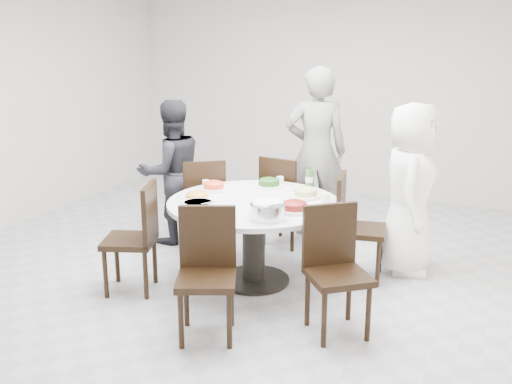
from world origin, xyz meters
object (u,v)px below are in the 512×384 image
at_px(chair_sw, 129,238).
at_px(diner_left, 172,172).
at_px(chair_n, 286,200).
at_px(diner_middle, 316,152).
at_px(soup_bowl, 198,207).
at_px(rice_bowl, 267,211).
at_px(diner_right, 410,189).
at_px(chair_nw, 202,203).
at_px(chair_s, 206,277).
at_px(chair_ne, 361,228).
at_px(dining_table, 254,242).
at_px(beverage_bottle, 309,178).
at_px(chair_se, 338,273).

bearing_deg(chair_sw, diner_left, 174.42).
height_order(chair_n, diner_middle, diner_middle).
distance_m(chair_n, soup_bowl, 1.54).
bearing_deg(rice_bowl, diner_right, 54.06).
relative_size(rice_bowl, soup_bowl, 1.08).
xyz_separation_m(chair_nw, chair_s, (0.94, -1.64, 0.00)).
bearing_deg(chair_sw, rice_bowl, 78.33).
bearing_deg(chair_n, chair_ne, 157.84).
distance_m(chair_ne, soup_bowl, 1.50).
xyz_separation_m(diner_right, soup_bowl, (-1.48, -1.27, 0.00)).
bearing_deg(diner_left, dining_table, 98.99).
distance_m(dining_table, chair_nw, 1.04).
relative_size(chair_sw, diner_right, 0.60).
relative_size(diner_middle, soup_bowl, 7.02).
height_order(chair_s, beverage_bottle, beverage_bottle).
relative_size(diner_right, rice_bowl, 5.62).
bearing_deg(chair_sw, chair_se, 69.04).
height_order(diner_left, soup_bowl, diner_left).
relative_size(dining_table, chair_s, 1.58).
distance_m(chair_sw, beverage_bottle, 1.71).
xyz_separation_m(rice_bowl, soup_bowl, (-0.60, -0.05, -0.02)).
xyz_separation_m(diner_middle, rice_bowl, (0.23, -1.90, -0.10)).
height_order(chair_se, diner_left, diner_left).
relative_size(chair_se, diner_right, 0.60).
distance_m(chair_n, chair_sw, 1.82).
height_order(diner_middle, beverage_bottle, diner_middle).
bearing_deg(chair_se, chair_nw, 106.90).
distance_m(chair_n, rice_bowl, 1.54).
distance_m(chair_s, beverage_bottle, 1.65).
distance_m(dining_table, beverage_bottle, 0.80).
xyz_separation_m(chair_ne, chair_se, (0.11, -1.09, 0.00)).
height_order(diner_middle, soup_bowl, diner_middle).
xyz_separation_m(chair_n, diner_right, (1.28, -0.23, 0.31)).
distance_m(chair_s, diner_left, 2.17).
relative_size(chair_se, diner_left, 0.63).
bearing_deg(beverage_bottle, chair_sw, -137.21).
bearing_deg(chair_sw, chair_ne, 101.21).
height_order(dining_table, chair_n, chair_n).
xyz_separation_m(chair_n, diner_middle, (0.16, 0.45, 0.44)).
distance_m(chair_se, diner_left, 2.52).
relative_size(chair_sw, beverage_bottle, 3.88).
relative_size(dining_table, diner_middle, 0.82).
bearing_deg(diner_left, diner_middle, 160.10).
bearing_deg(chair_sw, soup_bowl, 82.62).
height_order(dining_table, chair_s, chair_s).
height_order(diner_right, rice_bowl, diner_right).
bearing_deg(beverage_bottle, chair_nw, 177.05).
bearing_deg(beverage_bottle, chair_se, -61.38).
height_order(chair_n, chair_se, same).
height_order(diner_middle, diner_left, diner_middle).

